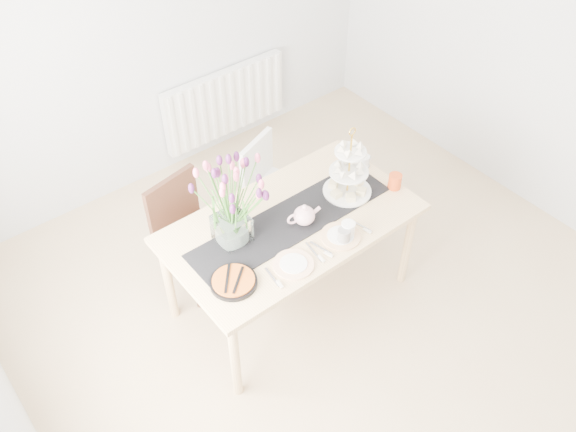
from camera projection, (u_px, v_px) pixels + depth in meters
room_shell at (367, 177)px, 3.29m from camera, size 4.50×4.50×4.50m
radiator at (225, 102)px, 5.34m from camera, size 1.20×0.08×0.60m
dining_table at (291, 230)px, 3.89m from camera, size 1.60×0.90×0.75m
chair_brown at (186, 226)px, 4.17m from camera, size 0.49×0.49×0.85m
chair_white at (268, 181)px, 4.57m from camera, size 0.50×0.50×0.79m
table_runner at (291, 221)px, 3.83m from camera, size 1.40×0.35×0.01m
tulip_vase at (229, 193)px, 3.45m from camera, size 0.69×0.69×0.59m
cake_stand at (348, 177)px, 3.93m from camera, size 0.32×0.32×0.47m
teapot at (304, 216)px, 3.77m from camera, size 0.25×0.23×0.14m
cream_jug at (364, 161)px, 4.20m from camera, size 0.08×0.08×0.08m
tart_tin at (233, 282)px, 3.45m from camera, size 0.27×0.27×0.03m
mug_grey at (344, 236)px, 3.67m from camera, size 0.11×0.11×0.09m
mug_white at (348, 229)px, 3.71m from camera, size 0.10×0.10×0.10m
mug_orange at (395, 181)px, 4.03m from camera, size 0.12×0.12×0.11m
plate_left at (293, 264)px, 3.56m from camera, size 0.28×0.28×0.01m
plate_right at (340, 236)px, 3.73m from camera, size 0.29×0.29×0.01m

